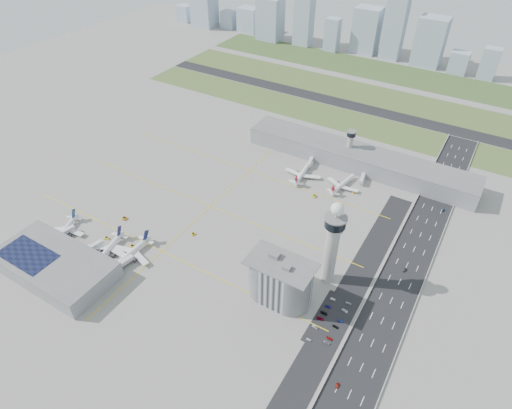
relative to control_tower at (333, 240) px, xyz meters
The scene contains 63 objects.
ground 80.47m from the control_tower, behind, with size 1000.00×1000.00×0.00m, color gray.
grass_strip_0 238.28m from the control_tower, 112.98° to the left, with size 480.00×50.00×0.08m, color #425428.
grass_strip_1 308.14m from the control_tower, 107.49° to the left, with size 480.00×60.00×0.08m, color #506630.
grass_strip_2 384.80m from the control_tower, 103.89° to the left, with size 480.00×70.00×0.08m, color #415628.
runway 272.40m from the control_tower, 109.91° to the left, with size 480.00×22.00×0.10m, color black.
highway 56.01m from the control_tower, 10.54° to the right, with size 28.00×500.00×0.10m, color black.
barrier_left 45.73m from the control_tower, 15.42° to the right, with size 0.60×500.00×1.20m, color #9E9E99.
barrier_right 67.08m from the control_tower, ahead, with size 0.60×500.00×1.20m, color #9E9E99.
landside_road 43.28m from the control_tower, 45.00° to the right, with size 18.00×260.00×0.08m, color black.
parking_lot 48.79m from the control_tower, 61.93° to the right, with size 20.00×44.00×0.10m, color black.
taxiway_line_h_0 123.35m from the control_tower, 161.26° to the right, with size 260.00×0.60×0.01m, color yellow.
taxiway_line_h_1 119.40m from the control_tower, 168.89° to the left, with size 260.00×0.60×0.01m, color yellow.
taxiway_line_h_2 143.16m from the control_tower, 143.79° to the left, with size 260.00×0.60×0.01m, color yellow.
taxiway_line_v 119.40m from the control_tower, 168.89° to the left, with size 0.60×260.00×0.01m, color yellow.
control_tower is the anchor object (origin of this frame).
secondary_tower 148.97m from the control_tower, 106.48° to the left, with size 8.60×8.60×31.90m.
admin_building 41.10m from the control_tower, 123.70° to the right, with size 42.00×24.00×33.50m.
terminal_pier 146.15m from the control_tower, 102.88° to the left, with size 210.00×32.00×15.80m.
near_terminal 185.86m from the control_tower, 150.65° to the right, with size 84.00×42.00×13.00m.
airplane_near_a 198.59m from the control_tower, 161.59° to the right, with size 37.25×31.66×10.43m, color white, non-canonical shape.
airplane_near_b 158.04m from the control_tower, 157.27° to the right, with size 39.34×33.44×11.01m, color white, non-canonical shape.
airplane_near_c 141.25m from the control_tower, 156.92° to the right, with size 40.02×34.02×11.21m, color white, non-canonical shape.
airplane_far_a 123.65m from the control_tower, 124.03° to the left, with size 39.11×33.24×10.95m, color white, non-canonical shape.
airplane_far_b 110.77m from the control_tower, 106.65° to the left, with size 35.99×30.59×10.08m, color white, non-canonical shape.
jet_bridge_near_0 200.06m from the control_tower, 159.55° to the right, with size 14.00×3.00×5.70m, color silver, non-canonical shape.
jet_bridge_near_1 172.69m from the control_tower, 156.00° to the right, with size 14.00×3.00×5.70m, color silver, non-canonical shape.
jet_bridge_near_2 146.36m from the control_tower, 151.10° to the right, with size 14.00×3.00×5.70m, color silver, non-canonical shape.
jet_bridge_far_0 145.99m from the control_tower, 119.45° to the left, with size 14.00×3.00×5.70m, color silver, non-canonical shape.
jet_bridge_far_1 129.66m from the control_tower, 99.16° to the left, with size 14.00×3.00×5.70m, color silver, non-canonical shape.
tug_0 166.04m from the control_tower, behind, with size 2.52×3.67×2.13m, color orange, non-canonical shape.
tug_1 166.73m from the control_tower, 162.44° to the right, with size 2.28×3.32×1.93m, color yellow, non-canonical shape.
tug_2 144.80m from the control_tower, 161.06° to the right, with size 2.36×3.44×2.00m, color orange, non-canonical shape.
tug_3 109.59m from the control_tower, behind, with size 2.04×2.96×1.72m, color #DDC102, non-canonical shape.
tug_4 95.52m from the control_tower, 120.51° to the left, with size 2.37×3.45×2.01m, color #D4C603, non-canonical shape.
tug_5 106.05m from the control_tower, 100.49° to the left, with size 1.91×2.78×1.62m, color gold, non-canonical shape.
car_lot_0 61.17m from the control_tower, 78.17° to the right, with size 1.32×3.28×1.12m, color silver.
car_lot_1 53.47m from the control_tower, 76.10° to the right, with size 1.32×3.80×1.25m, color #9D9D9D.
car_lot_2 48.41m from the control_tower, 72.80° to the right, with size 2.03×4.40×1.22m, color maroon.
car_lot_3 45.27m from the control_tower, 69.68° to the right, with size 1.84×4.52×1.31m, color black.
car_lot_4 41.97m from the control_tower, 64.16° to the right, with size 1.55×3.86×1.31m, color navy.
car_lot_5 39.00m from the control_tower, 54.46° to the right, with size 1.17×3.35×1.11m, color silver.
car_lot_6 60.79m from the control_tower, 66.01° to the right, with size 1.93×4.19×1.17m, color gray.
car_lot_7 58.39m from the control_tower, 64.21° to the right, with size 1.54×3.80×1.10m, color #A3120D.
car_lot_8 51.89m from the control_tower, 58.58° to the right, with size 1.50×3.74×1.27m, color black.
car_lot_9 49.10m from the control_tower, 52.85° to the right, with size 1.29×3.71×1.22m, color navy.
car_lot_10 44.56m from the control_tower, 42.97° to the right, with size 1.88×4.09×1.14m, color silver.
car_lot_11 42.03m from the control_tower, 31.56° to the right, with size 1.54×3.79×1.10m, color #9C9D9E.
car_hw_0 83.33m from the control_tower, 61.99° to the right, with size 1.44×3.57×1.22m, color #AA2013.
car_hw_1 64.37m from the control_tower, 38.30° to the left, with size 1.37×3.93×1.30m, color black.
car_hw_2 129.16m from the control_tower, 65.79° to the left, with size 1.84×4.00×1.11m, color navy.
car_hw_4 176.76m from the control_tower, 78.14° to the left, with size 1.40×3.49×1.19m, color gray.
skyline_bldg_0 611.48m from the control_tower, 137.39° to the left, with size 24.05×19.24×26.50m, color #9EADC1.
skyline_bldg_1 574.78m from the control_tower, 134.55° to the left, with size 37.63×30.10×65.60m, color #9EADC1.
skyline_bldg_2 557.35m from the control_tower, 130.71° to the left, with size 22.81×18.25×26.79m, color #9EADC1.
skyline_bldg_3 533.71m from the control_tower, 127.48° to the left, with size 32.30×25.84×36.93m, color #9EADC1.
skyline_bldg_4 492.21m from the control_tower, 124.18° to the left, with size 35.81×28.65×60.36m, color #9EADC1.
skyline_bldg_5 467.76m from the control_tower, 118.35° to the left, with size 25.49×20.39×66.89m, color #9EADC1.
skyline_bldg_6 445.75m from the control_tower, 113.08° to the left, with size 20.04×16.03×45.20m, color #9EADC1.
skyline_bldg_7 448.60m from the control_tower, 107.04° to the left, with size 35.76×28.61×61.22m, color #9EADC1.
skyline_bldg_8 433.37m from the control_tower, 102.18° to the left, with size 26.33×21.06×83.39m, color #9EADC1.
skyline_bldg_9 426.39m from the control_tower, 95.62° to the left, with size 36.96×29.57×62.11m, color #9EADC1.
skyline_bldg_10 416.22m from the control_tower, 89.82° to the left, with size 23.01×18.41×27.75m, color #9EADC1.
skyline_bldg_11 417.21m from the control_tower, 85.01° to the left, with size 20.22×16.18×38.97m, color #9EADC1.
Camera 1 is at (130.72, -181.31, 219.38)m, focal length 30.00 mm.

